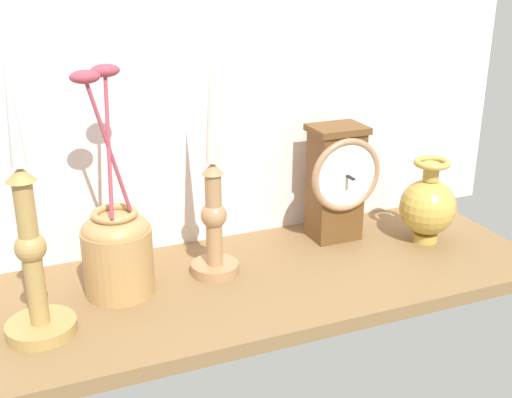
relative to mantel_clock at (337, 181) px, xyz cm
name	(u,v)px	position (x,y,z in cm)	size (l,w,h in cm)	color
ground_plane	(256,282)	(-19.90, -8.86, -12.74)	(100.00, 36.00, 2.40)	brown
back_wall	(216,66)	(-19.90, 9.64, 20.96)	(120.00, 2.00, 65.00)	white
mantel_clock	(337,181)	(0.00, 0.00, 0.00)	(13.83, 10.45, 21.87)	brown
candlestick_tall_left	(214,209)	(-25.92, -4.97, 0.24)	(8.12, 8.12, 37.73)	#A87C52
candlestick_tall_center	(31,254)	(-55.10, -13.14, 1.07)	(10.00, 10.00, 42.32)	#AC8849
brass_vase_bulbous	(428,205)	(15.17, -7.67, -4.34)	(10.49, 10.49, 16.08)	gold
brass_vase_jar	(117,246)	(-42.17, -5.25, -3.45)	(11.11, 11.11, 35.93)	tan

